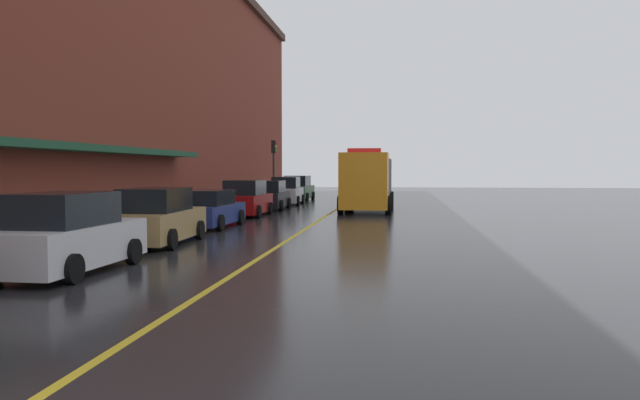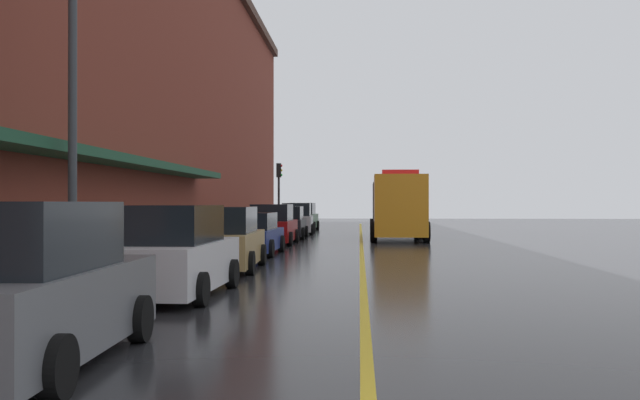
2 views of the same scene
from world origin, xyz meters
name	(u,v)px [view 2 (image 2 of 2)]	position (x,y,z in m)	size (l,w,h in m)	color
ground_plane	(362,249)	(0.00, 25.00, 0.00)	(112.00, 112.00, 0.00)	#232326
sidewalk_left	(212,247)	(-6.20, 25.00, 0.07)	(2.40, 70.00, 0.15)	#9E9B93
lane_center_stripe	(362,249)	(0.00, 25.00, 0.00)	(0.16, 70.00, 0.01)	gold
brick_building_left	(10,65)	(-14.26, 24.00, 7.48)	(14.90, 64.00, 14.96)	maroon
parked_car_0	(24,290)	(-3.97, 4.06, 0.89)	(2.18, 4.63, 1.92)	#595B60
parked_car_1	(173,254)	(-3.88, 10.26, 0.86)	(2.12, 4.67, 1.86)	silver
parked_car_2	(224,241)	(-3.91, 15.86, 0.84)	(2.14, 4.80, 1.79)	#A5844C
parked_car_3	(252,235)	(-4.03, 21.76, 0.73)	(2.08, 4.79, 1.54)	navy
parked_car_4	(273,226)	(-4.04, 28.10, 0.85)	(2.13, 4.35, 1.83)	maroon
parked_car_5	(286,223)	(-3.98, 33.42, 0.80)	(2.12, 4.13, 1.71)	black
parked_car_6	(297,220)	(-3.88, 38.77, 0.87)	(2.16, 4.23, 1.88)	silver
parked_car_7	(302,218)	(-4.02, 44.53, 0.88)	(2.18, 4.35, 1.89)	#2D5133
utility_truck	(397,207)	(1.89, 33.22, 1.66)	(2.88, 9.07, 3.48)	orange
parking_meter_0	(234,223)	(-5.35, 25.44, 1.06)	(0.14, 0.18, 1.33)	#4C4C51
parking_meter_1	(277,216)	(-5.35, 41.04, 1.06)	(0.14, 0.18, 1.33)	#4C4C51
parking_meter_2	(255,219)	(-5.35, 31.58, 1.06)	(0.14, 0.18, 1.33)	#4C4C51
street_lamp_left	(73,81)	(-5.95, 10.20, 4.40)	(0.44, 0.44, 6.94)	#33383D
traffic_light_near	(279,183)	(-5.29, 41.52, 3.16)	(0.38, 0.36, 4.30)	#232326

